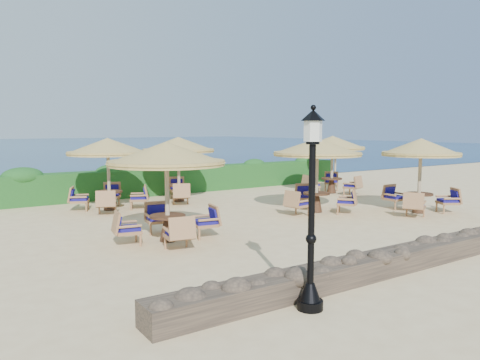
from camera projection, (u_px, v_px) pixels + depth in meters
ground at (281, 216)px, 16.09m from camera, size 120.00×120.00×0.00m
sea at (4, 147)px, 74.00m from camera, size 160.00×160.00×0.00m
hedge at (185, 180)px, 21.98m from camera, size 18.00×0.90×1.20m
stone_wall at (446, 248)px, 10.93m from camera, size 15.00×0.65×0.44m
lamp_post at (311, 218)px, 7.65m from camera, size 0.44×0.44×3.31m
extra_parasol at (336, 144)px, 24.44m from camera, size 2.30×2.30×2.41m
cafe_set_0 at (167, 171)px, 12.31m from camera, size 3.13×3.13×2.65m
cafe_set_1 at (317, 157)px, 16.61m from camera, size 3.17×3.17×2.65m
cafe_set_2 at (420, 160)px, 16.47m from camera, size 2.77×2.76×2.65m
cafe_set_3 at (108, 160)px, 17.06m from camera, size 2.93×2.93×2.65m
cafe_set_4 at (178, 152)px, 19.07m from camera, size 2.96×2.96×2.65m
cafe_set_5 at (332, 151)px, 21.52m from camera, size 2.97×2.97×2.65m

